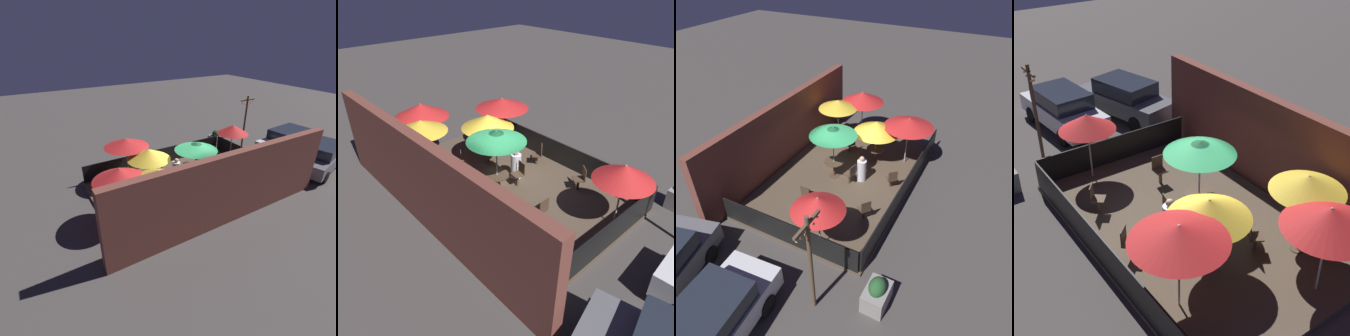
% 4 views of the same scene
% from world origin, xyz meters
% --- Properties ---
extents(ground_plane, '(60.00, 60.00, 0.00)m').
position_xyz_m(ground_plane, '(0.00, 0.00, 0.00)').
color(ground_plane, '#423D3A').
extents(patio_deck, '(9.05, 5.81, 0.12)m').
position_xyz_m(patio_deck, '(0.00, 0.00, 0.06)').
color(patio_deck, brown).
rests_on(patio_deck, ground_plane).
extents(building_wall, '(10.65, 0.36, 3.17)m').
position_xyz_m(building_wall, '(0.00, 3.13, 1.59)').
color(building_wall, brown).
rests_on(building_wall, ground_plane).
extents(fence_front, '(8.85, 0.05, 0.95)m').
position_xyz_m(fence_front, '(0.00, -2.86, 0.59)').
color(fence_front, black).
rests_on(fence_front, patio_deck).
extents(fence_side_left, '(0.05, 5.61, 0.95)m').
position_xyz_m(fence_side_left, '(-4.48, 0.00, 0.59)').
color(fence_side_left, black).
rests_on(fence_side_left, patio_deck).
extents(patio_umbrella_0, '(2.04, 2.04, 2.47)m').
position_xyz_m(patio_umbrella_0, '(-0.24, 0.44, 2.40)').
color(patio_umbrella_0, '#B2B2B7').
rests_on(patio_umbrella_0, patio_deck).
extents(patio_umbrella_1, '(2.11, 2.11, 2.12)m').
position_xyz_m(patio_umbrella_1, '(1.67, -0.73, 1.98)').
color(patio_umbrella_1, '#B2B2B7').
rests_on(patio_umbrella_1, patio_deck).
extents(patio_umbrella_2, '(1.94, 1.94, 2.32)m').
position_xyz_m(patio_umbrella_2, '(2.50, 1.71, 2.23)').
color(patio_umbrella_2, '#B2B2B7').
rests_on(patio_umbrella_2, patio_deck).
extents(patio_umbrella_3, '(2.26, 2.26, 2.34)m').
position_xyz_m(patio_umbrella_3, '(2.26, -2.02, 2.24)').
color(patio_umbrella_3, '#B2B2B7').
rests_on(patio_umbrella_3, patio_deck).
extents(patio_umbrella_4, '(2.19, 2.19, 2.42)m').
position_xyz_m(patio_umbrella_4, '(3.77, 0.97, 2.27)').
color(patio_umbrella_4, '#B2B2B7').
rests_on(patio_umbrella_4, patio_deck).
extents(patio_umbrella_5, '(1.83, 1.83, 2.23)m').
position_xyz_m(patio_umbrella_5, '(-4.07, -1.14, 2.09)').
color(patio_umbrella_5, '#B2B2B7').
rests_on(patio_umbrella_5, patio_deck).
extents(dining_table_0, '(0.87, 0.87, 0.78)m').
position_xyz_m(dining_table_0, '(-0.24, 0.44, 0.74)').
color(dining_table_0, '#4C3828').
rests_on(dining_table_0, patio_deck).
extents(dining_table_1, '(0.83, 0.83, 0.72)m').
position_xyz_m(dining_table_1, '(1.67, -0.73, 0.69)').
color(dining_table_1, '#4C3828').
rests_on(dining_table_1, patio_deck).
extents(dining_table_2, '(0.78, 0.78, 0.71)m').
position_xyz_m(dining_table_2, '(2.50, 1.71, 0.67)').
color(dining_table_2, '#4C3828').
rests_on(dining_table_2, patio_deck).
extents(patio_chair_0, '(0.40, 0.40, 0.94)m').
position_xyz_m(patio_chair_0, '(-2.41, 0.47, 0.64)').
color(patio_chair_0, '#4C3828').
rests_on(patio_chair_0, patio_deck).
extents(patio_chair_1, '(0.56, 0.56, 0.92)m').
position_xyz_m(patio_chair_1, '(-2.13, -1.93, 0.62)').
color(patio_chair_1, '#4C3828').
rests_on(patio_chair_1, patio_deck).
extents(patio_chair_2, '(0.47, 0.47, 0.96)m').
position_xyz_m(patio_chair_2, '(-0.42, -0.48, 0.65)').
color(patio_chair_2, '#4C3828').
rests_on(patio_chair_2, patio_deck).
extents(patio_chair_3, '(0.55, 0.55, 0.92)m').
position_xyz_m(patio_chair_3, '(1.84, 0.66, 0.62)').
color(patio_chair_3, '#4C3828').
rests_on(patio_chair_3, patio_deck).
extents(patio_chair_4, '(0.57, 0.57, 0.90)m').
position_xyz_m(patio_chair_4, '(0.14, -2.15, 0.61)').
color(patio_chair_4, '#4C3828').
rests_on(patio_chair_4, patio_deck).
extents(patron_0, '(0.52, 0.52, 1.22)m').
position_xyz_m(patron_0, '(0.06, -0.78, 0.66)').
color(patron_0, silver).
rests_on(patron_0, patio_deck).
extents(light_post, '(1.10, 0.12, 3.63)m').
position_xyz_m(light_post, '(-6.03, -2.10, 2.04)').
color(light_post, brown).
rests_on(light_post, ground_plane).
extents(parked_car_0, '(4.56, 2.06, 1.62)m').
position_xyz_m(parked_car_0, '(-8.27, -0.32, 0.85)').
color(parked_car_0, silver).
rests_on(parked_car_0, ground_plane).
extents(parked_car_1, '(4.69, 2.71, 1.62)m').
position_xyz_m(parked_car_1, '(-7.80, 2.28, 0.85)').
color(parked_car_1, '#5B5B60').
rests_on(parked_car_1, ground_plane).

